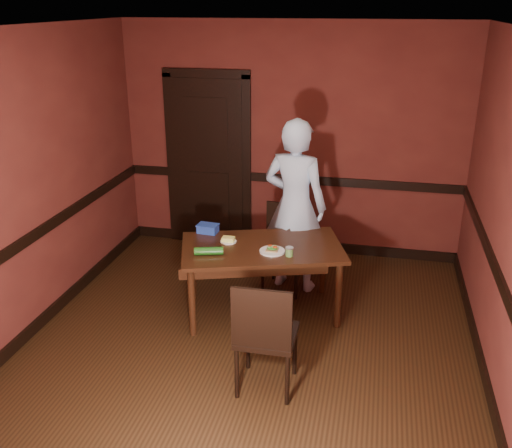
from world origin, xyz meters
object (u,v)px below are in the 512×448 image
at_px(dining_table, 262,279).
at_px(sandwich_plate, 272,250).
at_px(person, 295,206).
at_px(food_tub, 208,228).
at_px(chair_near, 267,333).
at_px(sauce_jar, 289,252).
at_px(chair_far, 285,250).
at_px(cheese_saucer, 228,240).

relative_size(dining_table, sandwich_plate, 6.39).
distance_m(person, food_tub, 0.93).
bearing_deg(person, chair_near, 103.68).
distance_m(dining_table, food_tub, 0.75).
bearing_deg(sauce_jar, person, 95.30).
bearing_deg(food_tub, sauce_jar, -17.82).
relative_size(chair_far, sandwich_plate, 3.81).
bearing_deg(sandwich_plate, food_tub, 155.67).
bearing_deg(dining_table, sauce_jar, -47.70).
distance_m(dining_table, person, 0.86).
bearing_deg(chair_near, sauce_jar, -91.11).
height_order(person, sauce_jar, person).
relative_size(chair_near, cheese_saucer, 6.12).
distance_m(chair_far, chair_near, 1.66).
relative_size(sauce_jar, cheese_saucer, 0.54).
bearing_deg(chair_far, sauce_jar, -69.85).
relative_size(chair_near, person, 0.53).
bearing_deg(cheese_saucer, person, 47.04).
bearing_deg(dining_table, chair_far, 57.97).
height_order(person, food_tub, person).
bearing_deg(cheese_saucer, dining_table, -5.06).
height_order(sandwich_plate, food_tub, food_tub).
xyz_separation_m(chair_far, cheese_saucer, (-0.47, -0.50, 0.28)).
xyz_separation_m(dining_table, food_tub, (-0.60, 0.22, 0.40)).
bearing_deg(sauce_jar, chair_near, -90.80).
relative_size(dining_table, sauce_jar, 17.57).
height_order(dining_table, cheese_saucer, cheese_saucer).
relative_size(person, food_tub, 8.39).
bearing_deg(chair_far, dining_table, -96.69).
relative_size(dining_table, cheese_saucer, 9.54).
bearing_deg(sauce_jar, chair_far, 102.81).
relative_size(person, cheese_saucer, 11.50).
distance_m(chair_far, food_tub, 0.85).
distance_m(chair_near, person, 1.81).
distance_m(chair_near, cheese_saucer, 1.33).
height_order(dining_table, chair_far, chair_far).
height_order(sandwich_plate, sauce_jar, sauce_jar).
bearing_deg(sauce_jar, dining_table, 150.30).
bearing_deg(cheese_saucer, chair_far, 46.45).
relative_size(sandwich_plate, cheese_saucer, 1.49).
bearing_deg(dining_table, cheese_saucer, 156.94).
distance_m(cheese_saucer, food_tub, 0.32).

